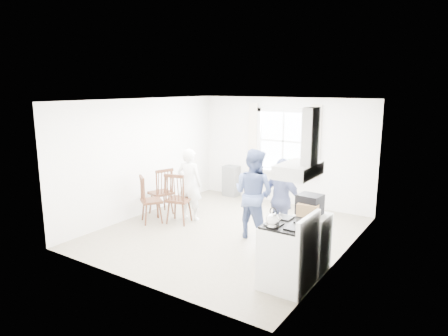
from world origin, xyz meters
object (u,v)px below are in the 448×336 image
stereo_stack (310,204)px  windsor_chair_a (176,193)px  person_left (190,184)px  gas_stove (288,254)px  low_cabinet (311,242)px  windsor_chair_b (146,194)px  person_mid (254,194)px  windsor_chair_c (163,187)px  person_right (282,200)px

stereo_stack → windsor_chair_a: 3.14m
stereo_stack → person_left: size_ratio=0.24×
gas_stove → low_cabinet: bearing=84.3°
windsor_chair_b → gas_stove: bearing=-13.5°
windsor_chair_a → person_mid: size_ratio=0.64×
stereo_stack → person_left: bearing=164.5°
windsor_chair_b → person_left: person_left is taller
windsor_chair_c → person_left: size_ratio=0.69×
low_cabinet → windsor_chair_b: (-3.73, 0.18, 0.18)m
windsor_chair_b → stereo_stack: bearing=-2.7°
windsor_chair_a → person_left: (0.04, 0.40, 0.11)m
low_cabinet → windsor_chair_a: (-3.13, 0.45, 0.22)m
gas_stove → person_left: bearing=152.9°
low_cabinet → windsor_chair_b: 3.74m
windsor_chair_c → person_right: 2.85m
windsor_chair_b → windsor_chair_c: size_ratio=0.95×
low_cabinet → person_right: (-0.93, 0.88, 0.33)m
stereo_stack → windsor_chair_b: 3.71m
person_left → stereo_stack: bearing=154.3°
windsor_chair_c → person_mid: 2.34m
low_cabinet → windsor_chair_c: size_ratio=0.83×
stereo_stack → windsor_chair_c: 3.82m
windsor_chair_c → person_mid: size_ratio=0.63×
windsor_chair_a → person_mid: 1.72m
windsor_chair_b → person_right: person_right is taller
gas_stove → person_right: person_right is taller
person_mid → person_left: bearing=0.8°
gas_stove → person_mid: size_ratio=0.65×
person_left → person_mid: person_mid is taller
windsor_chair_a → person_left: bearing=84.1°
windsor_chair_a → windsor_chair_c: (-0.64, 0.31, -0.01)m
person_left → gas_stove: bearing=142.6°
gas_stove → person_left: size_ratio=0.71×
stereo_stack → gas_stove: bearing=-91.8°
stereo_stack → windsor_chair_b: size_ratio=0.37×
low_cabinet → windsor_chair_a: bearing=171.9°
low_cabinet → stereo_stack: size_ratio=2.36×
stereo_stack → windsor_chair_a: size_ratio=0.35×
gas_stove → low_cabinet: (0.07, 0.70, -0.03)m
gas_stove → windsor_chair_a: 3.27m
person_left → windsor_chair_b: bearing=36.0°
stereo_stack → person_right: size_ratio=0.24×
windsor_chair_a → stereo_stack: bearing=-8.1°
gas_stove → windsor_chair_c: gas_stove is taller
windsor_chair_b → windsor_chair_c: 0.58m
windsor_chair_a → person_right: (2.21, 0.43, 0.11)m
stereo_stack → person_mid: size_ratio=0.22×
gas_stove → person_right: (-0.86, 1.58, 0.30)m
gas_stove → windsor_chair_b: bearing=166.5°
low_cabinet → windsor_chair_b: size_ratio=0.88×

